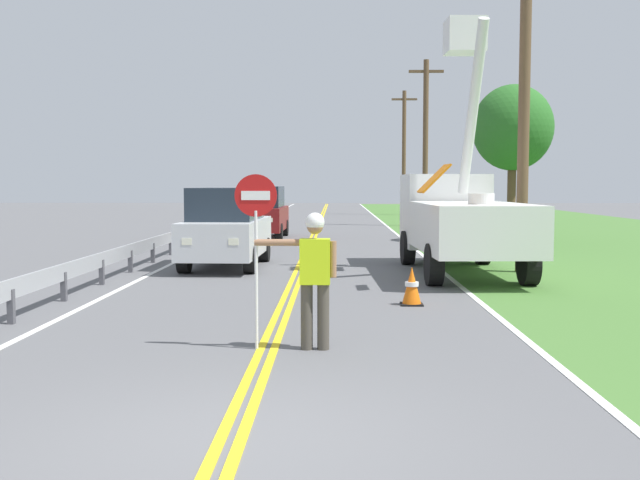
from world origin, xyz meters
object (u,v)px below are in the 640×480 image
(utility_bucket_truck, at_px, (459,215))
(utility_pole_near, at_px, (525,83))
(utility_pole_mid, at_px, (425,140))
(roadside_tree_verge, at_px, (513,128))
(utility_pole_far, at_px, (404,150))
(flagger_worker, at_px, (314,271))
(traffic_cone_lead, at_px, (412,287))
(oncoming_suv_second, at_px, (262,212))
(stop_sign_paddle, at_px, (256,221))
(oncoming_suv_nearest, at_px, (227,227))

(utility_bucket_truck, bearing_deg, utility_pole_near, -0.14)
(utility_pole_near, height_order, utility_pole_mid, utility_pole_near)
(roadside_tree_verge, bearing_deg, utility_bucket_truck, -110.33)
(utility_pole_far, relative_size, roadside_tree_verge, 1.48)
(flagger_worker, relative_size, utility_bucket_truck, 0.27)
(traffic_cone_lead, bearing_deg, oncoming_suv_second, 104.71)
(utility_pole_near, distance_m, traffic_cone_lead, 7.48)
(stop_sign_paddle, distance_m, utility_pole_near, 10.92)
(utility_pole_near, relative_size, utility_pole_far, 1.02)
(utility_pole_mid, bearing_deg, utility_pole_near, -90.12)
(utility_pole_near, bearing_deg, traffic_cone_lead, -122.25)
(oncoming_suv_nearest, height_order, traffic_cone_lead, oncoming_suv_nearest)
(traffic_cone_lead, bearing_deg, flagger_worker, -114.37)
(oncoming_suv_second, bearing_deg, flagger_worker, -82.44)
(flagger_worker, distance_m, traffic_cone_lead, 4.12)
(utility_pole_far, bearing_deg, utility_pole_mid, -90.75)
(utility_pole_mid, distance_m, utility_pole_far, 14.21)
(flagger_worker, relative_size, utility_pole_far, 0.21)
(flagger_worker, distance_m, utility_bucket_truck, 9.47)
(roadside_tree_verge, bearing_deg, utility_pole_near, -101.69)
(traffic_cone_lead, xyz_separation_m, roadside_tree_verge, (5.24, 14.75, 3.93))
(stop_sign_paddle, xyz_separation_m, utility_pole_far, (5.92, 43.53, 2.85))
(utility_pole_mid, height_order, traffic_cone_lead, utility_pole_mid)
(oncoming_suv_nearest, distance_m, utility_pole_mid, 21.18)
(flagger_worker, xyz_separation_m, oncoming_suv_second, (-2.70, 20.37, 0.01))
(oncoming_suv_nearest, bearing_deg, oncoming_suv_second, 90.60)
(utility_pole_far, distance_m, roadside_tree_verge, 25.15)
(oncoming_suv_nearest, bearing_deg, utility_pole_near, -7.55)
(traffic_cone_lead, bearing_deg, utility_pole_near, 57.75)
(utility_bucket_truck, bearing_deg, utility_pole_mid, 85.51)
(oncoming_suv_second, xyz_separation_m, utility_pole_far, (7.85, 23.17, 3.50))
(utility_pole_mid, height_order, roadside_tree_verge, utility_pole_mid)
(flagger_worker, relative_size, oncoming_suv_nearest, 0.39)
(utility_bucket_truck, height_order, traffic_cone_lead, utility_bucket_truck)
(utility_pole_mid, relative_size, utility_pole_far, 0.98)
(utility_bucket_truck, xyz_separation_m, traffic_cone_lead, (-1.68, -5.16, -1.10))
(flagger_worker, height_order, utility_pole_mid, utility_pole_mid)
(stop_sign_paddle, height_order, oncoming_suv_second, stop_sign_paddle)
(utility_bucket_truck, xyz_separation_m, oncoming_suv_second, (-6.06, 11.52, -0.38))
(flagger_worker, distance_m, utility_pole_near, 10.75)
(stop_sign_paddle, height_order, traffic_cone_lead, stop_sign_paddle)
(utility_bucket_truck, relative_size, utility_pole_far, 0.79)
(flagger_worker, distance_m, utility_pole_far, 43.98)
(oncoming_suv_second, bearing_deg, oncoming_suv_nearest, -89.40)
(utility_pole_far, bearing_deg, roadside_tree_verge, -85.99)
(utility_pole_near, bearing_deg, oncoming_suv_nearest, 172.45)
(flagger_worker, height_order, traffic_cone_lead, flagger_worker)
(oncoming_suv_nearest, xyz_separation_m, oncoming_suv_second, (-0.11, 10.52, 0.00))
(oncoming_suv_nearest, distance_m, roadside_tree_verge, 13.21)
(oncoming_suv_second, xyz_separation_m, utility_pole_mid, (7.67, 8.96, 3.42))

